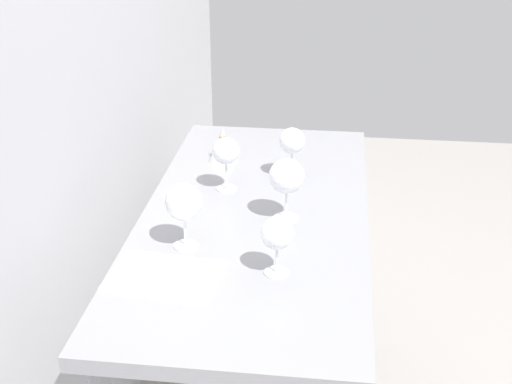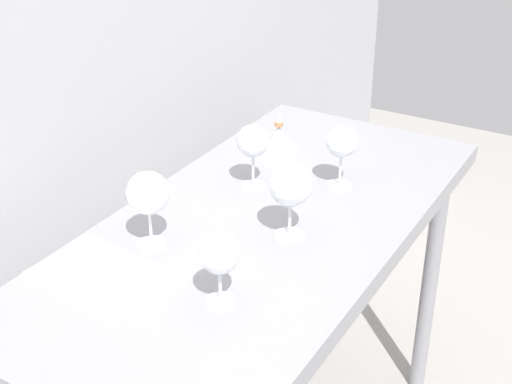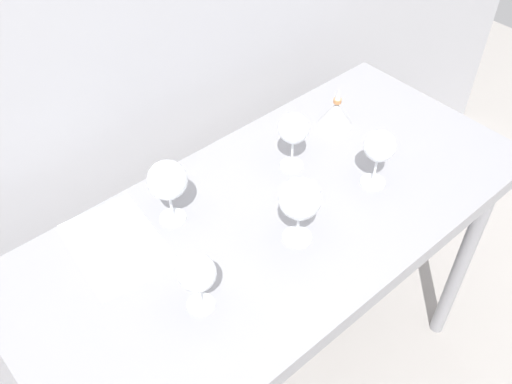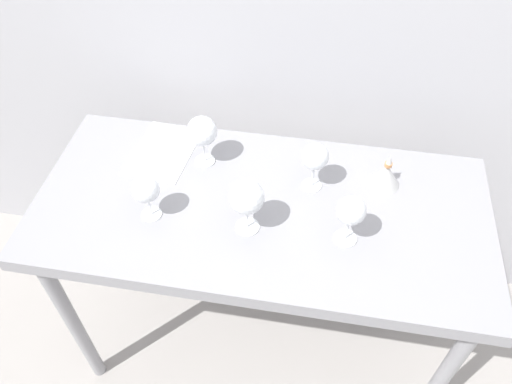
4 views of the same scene
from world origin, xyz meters
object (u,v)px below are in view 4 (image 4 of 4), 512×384
(tasting_sheet_upper, at_px, (163,151))
(decanter_funnel, at_px, (386,175))
(wine_glass_near_left, at_px, (146,190))
(wine_glass_near_right, at_px, (351,212))
(wine_glass_far_right, at_px, (315,158))
(wine_glass_far_left, at_px, (202,132))
(wine_glass_near_center, at_px, (247,198))

(tasting_sheet_upper, bearing_deg, decanter_funnel, 3.98)
(wine_glass_near_left, distance_m, tasting_sheet_upper, 0.30)
(wine_glass_near_right, relative_size, decanter_funnel, 1.36)
(wine_glass_near_left, bearing_deg, wine_glass_near_right, 0.69)
(wine_glass_near_left, height_order, wine_glass_near_right, wine_glass_near_right)
(wine_glass_far_right, distance_m, decanter_funnel, 0.24)
(tasting_sheet_upper, bearing_deg, wine_glass_near_right, -17.08)
(wine_glass_far_left, relative_size, wine_glass_near_right, 1.07)
(wine_glass_far_left, height_order, wine_glass_near_left, wine_glass_far_left)
(wine_glass_near_left, xyz_separation_m, wine_glass_near_right, (0.58, 0.01, 0.01))
(wine_glass_far_right, relative_size, wine_glass_near_right, 1.02)
(wine_glass_far_left, height_order, wine_glass_near_right, wine_glass_far_left)
(decanter_funnel, bearing_deg, wine_glass_near_left, -160.21)
(wine_glass_far_left, bearing_deg, decanter_funnel, -0.40)
(wine_glass_near_center, xyz_separation_m, wine_glass_far_right, (0.17, 0.20, -0.00))
(tasting_sheet_upper, height_order, decanter_funnel, decanter_funnel)
(decanter_funnel, bearing_deg, wine_glass_far_right, -167.85)
(wine_glass_far_left, distance_m, wine_glass_near_center, 0.31)
(wine_glass_near_center, distance_m, wine_glass_far_right, 0.26)
(wine_glass_far_left, bearing_deg, wine_glass_far_right, -8.26)
(wine_glass_near_right, relative_size, tasting_sheet_upper, 0.62)
(wine_glass_far_left, relative_size, tasting_sheet_upper, 0.67)
(wine_glass_far_left, xyz_separation_m, decanter_funnel, (0.59, -0.00, -0.09))
(wine_glass_near_left, distance_m, wine_glass_near_right, 0.58)
(wine_glass_far_left, xyz_separation_m, tasting_sheet_upper, (-0.15, 0.02, -0.13))
(decanter_funnel, bearing_deg, wine_glass_near_right, -114.40)
(wine_glass_far_right, bearing_deg, wine_glass_near_right, -59.17)
(wine_glass_near_left, bearing_deg, wine_glass_far_left, 67.55)
(wine_glass_near_left, height_order, tasting_sheet_upper, wine_glass_near_left)
(wine_glass_near_right, height_order, tasting_sheet_upper, wine_glass_near_right)
(wine_glass_near_left, height_order, wine_glass_far_right, wine_glass_far_right)
(wine_glass_far_left, bearing_deg, wine_glass_near_center, -53.02)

